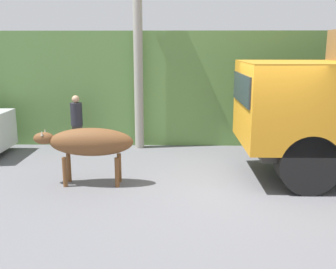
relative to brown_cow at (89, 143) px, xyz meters
name	(u,v)px	position (x,y,z in m)	size (l,w,h in m)	color
ground_plane	(248,189)	(3.27, -0.25, -0.90)	(60.00, 60.00, 0.00)	slate
hillside_embankment	(217,80)	(3.27, 6.77, 0.73)	(32.00, 6.81, 3.27)	#608C47
brown_cow	(89,143)	(0.00, 0.00, 0.00)	(2.07, 0.58, 1.21)	brown
pedestrian_on_hill	(77,121)	(-0.95, 2.74, -0.06)	(0.40, 0.40, 1.54)	#38332D
utility_pole	(138,42)	(0.74, 3.10, 2.05)	(0.90, 0.25, 5.70)	#9E998E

